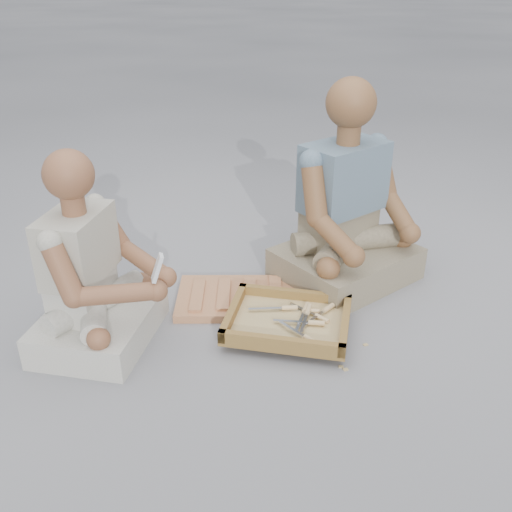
{
  "coord_description": "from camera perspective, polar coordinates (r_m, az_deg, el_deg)",
  "views": [
    {
      "loc": [
        -0.3,
        -2.0,
        1.44
      ],
      "look_at": [
        -0.08,
        0.22,
        0.3
      ],
      "focal_mm": 40.0,
      "sensor_mm": 36.0,
      "label": 1
    }
  ],
  "objects": [
    {
      "name": "chisel_4",
      "position": [
        2.55,
        4.89,
        -5.45
      ],
      "size": [
        0.1,
        0.21,
        0.02
      ],
      "rotation": [
        0.0,
        0.0,
        1.18
      ],
      "color": "silver",
      "rests_on": "tool_tray"
    },
    {
      "name": "wood_chip_7",
      "position": [
        2.47,
        6.27,
        -8.81
      ],
      "size": [
        0.02,
        0.02,
        0.0
      ],
      "primitive_type": "cube",
      "rotation": [
        0.0,
        0.0,
        2.23
      ],
      "color": "tan",
      "rests_on": "ground"
    },
    {
      "name": "companion",
      "position": [
        2.85,
        9.09,
        3.83
      ],
      "size": [
        0.82,
        0.78,
        1.0
      ],
      "rotation": [
        0.0,
        0.0,
        3.71
      ],
      "color": "gray",
      "rests_on": "ground"
    },
    {
      "name": "chisel_5",
      "position": [
        2.57,
        5.1,
        -5.45
      ],
      "size": [
        0.22,
        0.07,
        0.02
      ],
      "rotation": [
        0.0,
        0.0,
        -0.22
      ],
      "color": "silver",
      "rests_on": "tool_tray"
    },
    {
      "name": "wood_chip_3",
      "position": [
        2.74,
        -3.7,
        -4.65
      ],
      "size": [
        0.02,
        0.02,
        0.0
      ],
      "primitive_type": "cube",
      "rotation": [
        0.0,
        0.0,
        1.53
      ],
      "color": "tan",
      "rests_on": "ground"
    },
    {
      "name": "wood_chip_0",
      "position": [
        2.35,
        8.95,
        -11.15
      ],
      "size": [
        0.02,
        0.02,
        0.0
      ],
      "primitive_type": "cube",
      "rotation": [
        0.0,
        0.0,
        0.29
      ],
      "color": "tan",
      "rests_on": "ground"
    },
    {
      "name": "wood_chip_8",
      "position": [
        2.5,
        10.9,
        -8.7
      ],
      "size": [
        0.02,
        0.02,
        0.0
      ],
      "primitive_type": "cube",
      "rotation": [
        0.0,
        0.0,
        0.32
      ],
      "color": "tan",
      "rests_on": "ground"
    },
    {
      "name": "chisel_0",
      "position": [
        2.47,
        5.55,
        -6.64
      ],
      "size": [
        0.22,
        0.06,
        0.02
      ],
      "rotation": [
        0.0,
        0.0,
        -0.21
      ],
      "color": "silver",
      "rests_on": "tool_tray"
    },
    {
      "name": "wood_chip_5",
      "position": [
        2.65,
        -4.72,
        -5.95
      ],
      "size": [
        0.02,
        0.02,
        0.0
      ],
      "primitive_type": "cube",
      "rotation": [
        0.0,
        0.0,
        1.85
      ],
      "color": "tan",
      "rests_on": "ground"
    },
    {
      "name": "wood_chip_12",
      "position": [
        2.56,
        3.68,
        -7.16
      ],
      "size": [
        0.02,
        0.02,
        0.0
      ],
      "primitive_type": "cube",
      "rotation": [
        0.0,
        0.0,
        2.99
      ],
      "color": "tan",
      "rests_on": "ground"
    },
    {
      "name": "wood_chip_1",
      "position": [
        2.36,
        8.5,
        -10.89
      ],
      "size": [
        0.02,
        0.02,
        0.0
      ],
      "primitive_type": "cube",
      "rotation": [
        0.0,
        0.0,
        2.97
      ],
      "color": "tan",
      "rests_on": "ground"
    },
    {
      "name": "carved_panel",
      "position": [
        2.74,
        -1.82,
        -4.2
      ],
      "size": [
        0.61,
        0.44,
        0.04
      ],
      "primitive_type": "cube",
      "rotation": [
        0.0,
        0.0,
        -0.09
      ],
      "color": "#AF7043",
      "rests_on": "ground"
    },
    {
      "name": "chisel_7",
      "position": [
        2.56,
        2.89,
        -5.2
      ],
      "size": [
        0.22,
        0.03,
        0.02
      ],
      "rotation": [
        0.0,
        0.0,
        -0.03
      ],
      "color": "silver",
      "rests_on": "tool_tray"
    },
    {
      "name": "chisel_6",
      "position": [
        2.52,
        6.24,
        -6.04
      ],
      "size": [
        0.16,
        0.18,
        0.02
      ],
      "rotation": [
        0.0,
        0.0,
        -0.87
      ],
      "color": "silver",
      "rests_on": "tool_tray"
    },
    {
      "name": "chisel_3",
      "position": [
        2.56,
        6.97,
        -5.38
      ],
      "size": [
        0.17,
        0.16,
        0.02
      ],
      "rotation": [
        0.0,
        0.0,
        0.76
      ],
      "color": "silver",
      "rests_on": "tool_tray"
    },
    {
      "name": "wood_chip_2",
      "position": [
        2.76,
        9.63,
        -4.82
      ],
      "size": [
        0.02,
        0.02,
        0.0
      ],
      "primitive_type": "cube",
      "rotation": [
        0.0,
        0.0,
        0.36
      ],
      "color": "tan",
      "rests_on": "ground"
    },
    {
      "name": "wood_chip_4",
      "position": [
        2.84,
        -4.84,
        -3.5
      ],
      "size": [
        0.02,
        0.02,
        0.0
      ],
      "primitive_type": "cube",
      "rotation": [
        0.0,
        0.0,
        2.76
      ],
      "color": "tan",
      "rests_on": "ground"
    },
    {
      "name": "wood_chip_10",
      "position": [
        2.61,
        2.7,
        -6.5
      ],
      "size": [
        0.02,
        0.02,
        0.0
      ],
      "primitive_type": "cube",
      "rotation": [
        0.0,
        0.0,
        1.66
      ],
      "color": "tan",
      "rests_on": "ground"
    },
    {
      "name": "ground",
      "position": [
        2.48,
        2.36,
        -8.45
      ],
      "size": [
        60.0,
        60.0,
        0.0
      ],
      "primitive_type": "plane",
      "color": "gray",
      "rests_on": "ground"
    },
    {
      "name": "chisel_1",
      "position": [
        2.53,
        5.18,
        -5.59
      ],
      "size": [
        0.09,
        0.21,
        0.02
      ],
      "rotation": [
        0.0,
        0.0,
        1.23
      ],
      "color": "silver",
      "rests_on": "tool_tray"
    },
    {
      "name": "wood_chip_6",
      "position": [
        2.72,
        1.09,
        -4.93
      ],
      "size": [
        0.02,
        0.02,
        0.0
      ],
      "primitive_type": "cube",
      "rotation": [
        0.0,
        0.0,
        1.74
      ],
      "color": "tan",
      "rests_on": "ground"
    },
    {
      "name": "wood_chip_9",
      "position": [
        2.82,
        3.07,
        -3.65
      ],
      "size": [
        0.02,
        0.02,
        0.0
      ],
      "primitive_type": "cube",
      "rotation": [
        0.0,
        0.0,
        0.31
      ],
      "color": "tan",
      "rests_on": "ground"
    },
    {
      "name": "mobile_phone",
      "position": [
        2.22,
        -9.84,
        -1.18
      ],
      "size": [
        0.06,
        0.05,
        0.11
      ],
      "rotation": [
        -0.35,
        0.0,
        -1.43
      ],
      "color": "silver",
      "rests_on": "craftsman"
    },
    {
      "name": "craftsman",
      "position": [
        2.44,
        -16.04,
        -2.41
      ],
      "size": [
        0.63,
        0.64,
        0.84
      ],
      "rotation": [
        0.0,
        0.0,
        -1.86
      ],
      "color": "beige",
      "rests_on": "ground"
    },
    {
      "name": "wood_chip_13",
      "position": [
        2.61,
        -4.69,
        -6.56
      ],
      "size": [
        0.02,
        0.02,
        0.0
      ],
      "primitive_type": "cube",
      "rotation": [
        0.0,
        0.0,
        1.68
      ],
      "color": "tan",
      "rests_on": "ground"
    },
    {
      "name": "chisel_2",
      "position": [
        2.36,
        5.13,
        -8.17
      ],
      "size": [
        0.14,
        0.19,
        0.02
      ],
      "rotation": [
        0.0,
        0.0,
        -0.95
      ],
      "color": "silver",
      "rests_on": "tool_tray"
    },
    {
      "name": "wood_chip_11",
      "position": [
        2.4,
        6.43,
        -9.99
      ],
      "size": [
        0.02,
        0.02,
        0.0
      ],
      "primitive_type": "cube",
      "rotation": [
        0.0,
        0.0,
        2.47
      ],
      "color": "tan",
      "rests_on": "ground"
    },
    {
      "name": "tool_tray",
      "position": [
        2.5,
        3.22,
        -6.52
      ],
      "size": [
        0.62,
        0.55,
        0.07
      ],
      "rotation": [
        0.0,
        0.0,
        -0.3
      ],
      "color": "brown",
      "rests_on": "carved_panel"
    }
  ]
}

